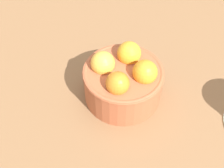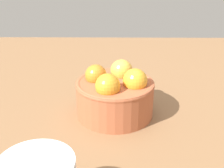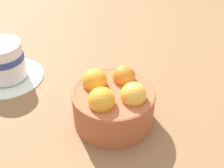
% 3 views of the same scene
% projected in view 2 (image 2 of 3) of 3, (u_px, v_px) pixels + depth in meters
% --- Properties ---
extents(ground_plane, '(1.45, 1.11, 0.05)m').
position_uv_depth(ground_plane, '(115.00, 124.00, 0.61)').
color(ground_plane, brown).
extents(terracotta_bowl, '(0.15, 0.15, 0.10)m').
position_uv_depth(terracotta_bowl, '(116.00, 93.00, 0.58)').
color(terracotta_bowl, '#AD5938').
rests_on(terracotta_bowl, ground_plane).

